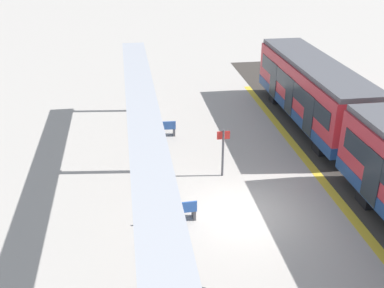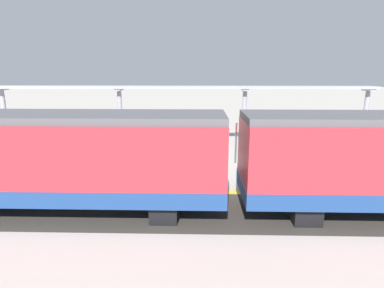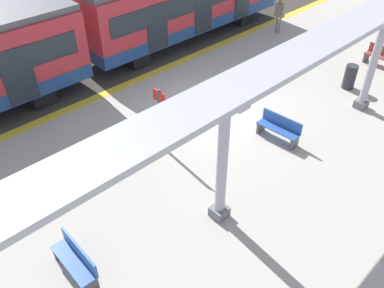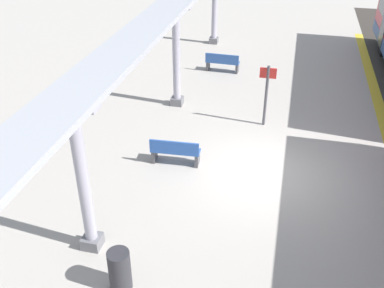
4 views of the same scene
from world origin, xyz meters
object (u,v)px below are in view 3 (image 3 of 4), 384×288
(bench_mid_platform, at_px, (76,260))
(bench_far_end, at_px, (279,128))
(trash_bin, at_px, (350,77))
(passenger_waiting_near_edge, at_px, (280,12))
(canopy_pillar_third, at_px, (374,61))
(train_far_carriage, at_px, (184,2))
(platform_info_sign, at_px, (160,114))
(canopy_pillar_second, at_px, (222,162))
(bench_near_end, at_px, (383,57))

(bench_mid_platform, bearing_deg, bench_far_end, 89.13)
(bench_mid_platform, height_order, trash_bin, trash_bin)
(passenger_waiting_near_edge, bearing_deg, canopy_pillar_third, -28.67)
(bench_far_end, bearing_deg, bench_mid_platform, -90.87)
(train_far_carriage, relative_size, platform_info_sign, 5.11)
(canopy_pillar_second, relative_size, platform_info_sign, 1.73)
(train_far_carriage, height_order, bench_near_end, train_far_carriage)
(train_far_carriage, xyz_separation_m, platform_info_sign, (6.01, -6.69, -0.50))
(train_far_carriage, distance_m, canopy_pillar_second, 12.07)
(bench_far_end, bearing_deg, train_far_carriage, 157.21)
(canopy_pillar_second, bearing_deg, canopy_pillar_third, 90.00)
(train_far_carriage, height_order, canopy_pillar_third, canopy_pillar_third)
(canopy_pillar_third, height_order, platform_info_sign, canopy_pillar_third)
(canopy_pillar_third, bearing_deg, train_far_carriage, -177.90)
(canopy_pillar_second, distance_m, bench_far_end, 4.40)
(canopy_pillar_third, height_order, bench_far_end, canopy_pillar_third)
(bench_mid_platform, relative_size, bench_far_end, 1.00)
(train_far_carriage, relative_size, bench_far_end, 7.39)
(train_far_carriage, relative_size, bench_near_end, 7.43)
(train_far_carriage, height_order, bench_far_end, train_far_carriage)
(train_far_carriage, relative_size, trash_bin, 11.33)
(platform_info_sign, bearing_deg, bench_far_end, 52.74)
(bench_mid_platform, bearing_deg, canopy_pillar_third, 84.51)
(bench_mid_platform, bearing_deg, trash_bin, 89.95)
(canopy_pillar_third, relative_size, bench_mid_platform, 2.51)
(canopy_pillar_second, distance_m, trash_bin, 9.08)
(passenger_waiting_near_edge, bearing_deg, trash_bin, -25.36)
(canopy_pillar_third, bearing_deg, canopy_pillar_second, -90.00)
(bench_far_end, height_order, passenger_waiting_near_edge, passenger_waiting_near_edge)
(platform_info_sign, bearing_deg, trash_bin, 74.06)
(train_far_carriage, height_order, trash_bin, train_far_carriage)
(train_far_carriage, relative_size, bench_mid_platform, 7.42)
(bench_far_end, bearing_deg, trash_bin, 91.25)
(trash_bin, distance_m, platform_info_sign, 8.40)
(bench_near_end, xyz_separation_m, trash_bin, (-0.04, -2.83, 0.05))
(train_far_carriage, height_order, passenger_waiting_near_edge, train_far_carriage)
(canopy_pillar_third, height_order, bench_near_end, canopy_pillar_third)
(canopy_pillar_second, distance_m, passenger_waiting_near_edge, 13.25)
(canopy_pillar_second, relative_size, bench_mid_platform, 2.51)
(canopy_pillar_third, relative_size, passenger_waiting_near_edge, 2.20)
(train_far_carriage, distance_m, passenger_waiting_near_edge, 4.92)
(canopy_pillar_second, xyz_separation_m, passenger_waiting_near_edge, (-6.55, 11.48, -0.85))
(passenger_waiting_near_edge, bearing_deg, train_far_carriage, -126.09)
(canopy_pillar_second, xyz_separation_m, canopy_pillar_third, (0.00, 7.90, 0.00))
(train_far_carriage, distance_m, bench_mid_platform, 14.06)
(canopy_pillar_second, height_order, bench_mid_platform, canopy_pillar_second)
(platform_info_sign, xyz_separation_m, passenger_waiting_near_edge, (-3.15, 10.62, -0.25))
(canopy_pillar_third, distance_m, passenger_waiting_near_edge, 7.51)
(canopy_pillar_second, bearing_deg, train_far_carriage, 141.24)
(canopy_pillar_second, distance_m, platform_info_sign, 3.56)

